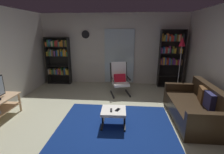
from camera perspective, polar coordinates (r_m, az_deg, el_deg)
ground_plane at (r=3.91m, az=-3.17°, el=-15.07°), size 7.02×7.02×0.00m
wall_back at (r=6.27m, az=0.42°, el=9.47°), size 5.60×0.06×2.60m
glass_door_panel at (r=6.22m, az=2.51°, el=7.08°), size 1.10×0.01×2.00m
area_rug at (r=3.72m, az=1.16°, el=-16.77°), size 2.47×2.09×0.01m
bookshelf_near_tv at (r=6.60m, az=-18.02°, el=6.32°), size 0.88×0.30×1.76m
bookshelf_near_sofa at (r=6.23m, az=19.70°, el=7.32°), size 0.83×0.30×2.03m
leather_sofa at (r=4.31m, az=26.93°, el=-9.42°), size 0.92×1.82×0.80m
lounge_armchair at (r=5.30m, az=2.63°, el=-0.22°), size 0.71×0.77×1.02m
ottoman at (r=3.62m, az=0.55°, el=-12.16°), size 0.53×0.50×0.37m
tv_remote at (r=3.55m, az=-0.29°, el=-11.40°), size 0.05×0.15×0.02m
cell_phone at (r=3.58m, az=1.98°, el=-11.24°), size 0.12×0.16×0.01m
floor_lamp_by_shelf at (r=5.52m, az=22.93°, el=9.16°), size 0.22×0.22×1.81m
wall_clock at (r=6.32m, az=-9.12°, el=14.32°), size 0.29×0.03×0.29m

